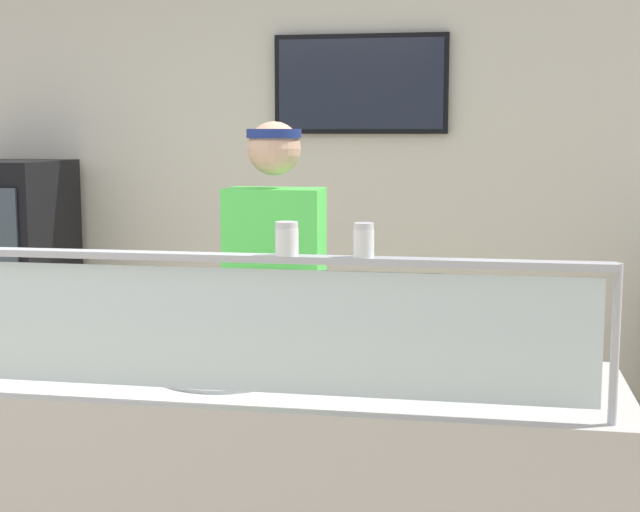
% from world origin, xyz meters
% --- Properties ---
extents(shop_rear_unit, '(6.51, 0.13, 2.70)m').
position_xyz_m(shop_rear_unit, '(1.05, 2.60, 1.36)').
color(shop_rear_unit, silver).
rests_on(shop_rear_unit, ground).
extents(sneeze_guard, '(1.93, 0.06, 0.43)m').
position_xyz_m(sneeze_guard, '(1.05, 0.06, 1.22)').
color(sneeze_guard, '#B2B5BC').
rests_on(sneeze_guard, serving_counter).
extents(pizza_tray, '(0.43, 0.43, 0.04)m').
position_xyz_m(pizza_tray, '(0.86, 0.35, 0.97)').
color(pizza_tray, '#9EA0A8').
rests_on(pizza_tray, serving_counter).
extents(pizza_server, '(0.12, 0.29, 0.01)m').
position_xyz_m(pizza_server, '(0.90, 0.33, 0.99)').
color(pizza_server, '#ADAFB7').
rests_on(pizza_server, pizza_tray).
extents(parmesan_shaker, '(0.07, 0.07, 0.09)m').
position_xyz_m(parmesan_shaker, '(1.13, 0.06, 1.42)').
color(parmesan_shaker, white).
rests_on(parmesan_shaker, sneeze_guard).
extents(pepper_flake_shaker, '(0.06, 0.06, 0.09)m').
position_xyz_m(pepper_flake_shaker, '(1.34, 0.06, 1.42)').
color(pepper_flake_shaker, white).
rests_on(pepper_flake_shaker, sneeze_guard).
extents(worker_figure, '(0.41, 0.50, 1.76)m').
position_xyz_m(worker_figure, '(0.85, 1.12, 1.01)').
color(worker_figure, '#23232D').
rests_on(worker_figure, ground).
extents(drink_fridge, '(0.61, 0.64, 1.57)m').
position_xyz_m(drink_fridge, '(-0.89, 2.15, 0.79)').
color(drink_fridge, black).
rests_on(drink_fridge, ground).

